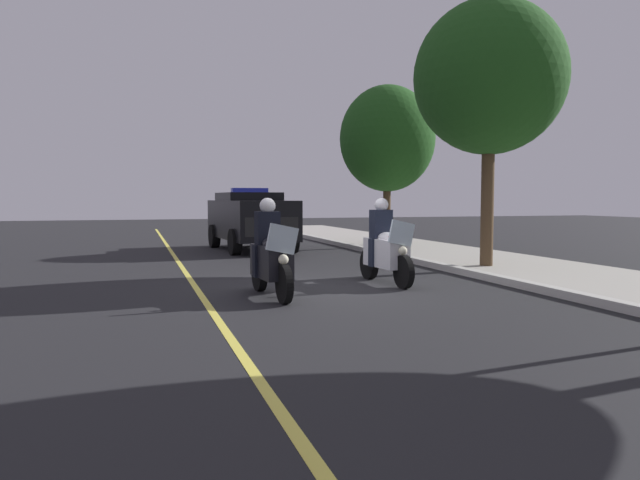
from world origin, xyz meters
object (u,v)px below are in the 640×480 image
Objects in this scene: police_motorcycle_lead_left at (271,257)px; police_suv at (251,218)px; police_motorcycle_lead_right at (385,249)px; tree_mid_block at (490,78)px; tree_far_back at (387,139)px.

police_suv is (-9.52, 1.40, 0.37)m from police_motorcycle_lead_left.
tree_mid_block is at bearing 114.66° from police_motorcycle_lead_right.
police_suv is at bearing -91.43° from tree_far_back.
tree_mid_block is (-1.50, 3.27, 3.84)m from police_motorcycle_lead_right.
tree_mid_block reaches higher than police_motorcycle_lead_left.
tree_far_back is at bearing 88.57° from police_suv.
police_motorcycle_lead_left is 11.68m from tree_far_back.
police_motorcycle_lead_left is 1.00× the size of police_motorcycle_lead_right.
police_motorcycle_lead_right is 0.34× the size of tree_mid_block.
tree_mid_block reaches higher than police_suv.
police_motorcycle_lead_left is 2.72m from police_motorcycle_lead_right.
tree_far_back is (-6.96, 0.40, -0.76)m from tree_mid_block.
police_suv reaches higher than police_motorcycle_lead_right.
police_motorcycle_lead_right is 8.66m from police_suv.
police_motorcycle_lead_left is at bearing -8.37° from police_suv.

